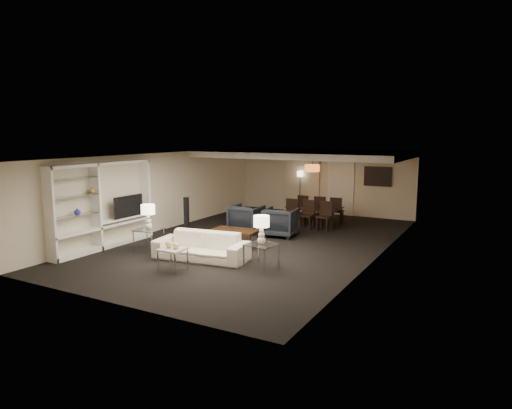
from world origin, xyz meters
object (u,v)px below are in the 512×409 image
object	(u,v)px
chair_fl	(305,208)
chair_fr	(337,210)
pendant_light	(312,168)
floor_speaker	(186,216)
marble_table	(173,260)
chair_nm	(307,215)
table_lamp_right	(261,230)
floor_lamp	(300,192)
armchair_right	(281,222)
television	(126,206)
coffee_table	(235,238)
sofa	(201,246)
table_lamp_left	(148,217)
dining_table	(314,216)
vase_blue	(77,211)
chair_fm	(321,209)
chair_nr	(324,216)
side_table_left	(149,240)
armchair_left	(247,219)
side_table_right	(261,257)
chair_nl	(290,213)
vase_amber	(92,190)

from	to	relation	value
chair_fl	chair_fr	world-z (taller)	same
pendant_light	floor_speaker	xyz separation A→B (m)	(-2.74, -3.58, -1.34)
marble_table	chair_nm	bearing A→B (deg)	81.52
table_lamp_right	floor_lamp	distance (m)	7.83
armchair_right	television	bearing A→B (deg)	31.34
coffee_table	floor_lamp	bearing A→B (deg)	95.62
sofa	table_lamp_left	size ratio (longest dim) A/B	3.53
pendant_light	dining_table	distance (m)	1.68
pendant_light	table_lamp_right	distance (m)	5.97
vase_blue	chair_nm	xyz separation A→B (m)	(3.88, 5.88, -0.68)
coffee_table	chair_nm	size ratio (longest dim) A/B	1.37
marble_table	chair_fm	size ratio (longest dim) A/B	0.57
chair_nr	chair_fm	world-z (taller)	same
side_table_left	dining_table	bearing A→B (deg)	64.42
sofa	armchair_left	bearing A→B (deg)	92.49
table_lamp_left	chair_nm	world-z (taller)	table_lamp_left
sofa	pendant_light	bearing A→B (deg)	76.27
side_table_right	table_lamp_right	bearing A→B (deg)	0.00
pendant_light	table_lamp_left	size ratio (longest dim) A/B	0.78
table_lamp_right	vase_blue	xyz separation A→B (m)	(-4.71, -1.17, 0.22)
floor_speaker	dining_table	xyz separation A→B (m)	(3.00, 3.16, -0.26)
coffee_table	chair_nr	distance (m)	3.45
sofa	armchair_right	xyz separation A→B (m)	(0.60, 3.30, 0.09)
armchair_right	chair_nr	size ratio (longest dim) A/B	1.02
side_table_right	television	bearing A→B (deg)	174.05
chair_fl	table_lamp_left	bearing A→B (deg)	73.96
dining_table	chair_fl	distance (m)	0.90
armchair_left	chair_nm	xyz separation A→B (m)	(1.47, 1.41, 0.03)
table_lamp_left	armchair_right	bearing A→B (deg)	55.12
floor_lamp	vase_blue	bearing A→B (deg)	-105.69
sofa	chair_nl	xyz separation A→B (m)	(0.27, 4.71, 0.13)
chair_nr	floor_lamp	world-z (taller)	floor_lamp
chair_nm	floor_lamp	xyz separation A→B (m)	(-1.45, 2.77, 0.36)
vase_amber	chair_nl	xyz separation A→B (m)	(3.28, 5.37, -1.18)
dining_table	table_lamp_right	bearing A→B (deg)	-80.50
side_table_left	vase_amber	bearing A→B (deg)	-153.36
vase_amber	floor_speaker	world-z (taller)	vase_amber
armchair_left	table_lamp_left	bearing A→B (deg)	68.73
side_table_left	vase_amber	xyz separation A→B (m)	(-1.31, -0.66, 1.34)
vase_blue	side_table_right	bearing A→B (deg)	13.95
side_table_left	chair_fl	world-z (taller)	chair_fl
chair_nl	vase_blue	bearing A→B (deg)	-123.99
table_lamp_left	floor_speaker	world-z (taller)	table_lamp_left
side_table_left	table_lamp_right	size ratio (longest dim) A/B	0.97
chair_nr	floor_lamp	size ratio (longest dim) A/B	0.57
sofa	chair_fl	xyz separation A→B (m)	(0.27, 6.01, 0.13)
side_table_right	chair_fl	bearing A→B (deg)	103.41
chair_nr	chair_fr	xyz separation A→B (m)	(0.00, 1.30, 0.00)
chair_fm	floor_lamp	xyz separation A→B (m)	(-1.45, 1.47, 0.36)
chair_fm	chair_fr	xyz separation A→B (m)	(0.60, 0.00, 0.00)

